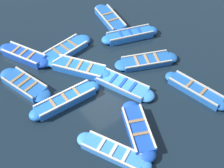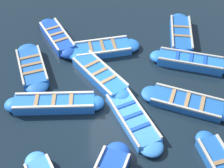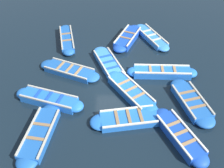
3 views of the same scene
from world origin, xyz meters
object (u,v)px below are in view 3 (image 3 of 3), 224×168
Objects in this scene: boat_near_quay at (151,37)px; boat_far_corner at (67,39)px; boat_bow_out at (162,72)px; buoy_orange_near at (204,119)px; boat_alongside at (191,102)px; boat_stern_in at (40,134)px; boat_outer_left at (69,71)px; boat_mid_row at (109,64)px; boat_outer_right at (129,119)px; boat_broadside at (180,136)px; boat_tucked at (128,38)px; boat_drifting at (131,92)px; boat_centre at (49,100)px.

boat_far_corner is at bearing 94.77° from boat_near_quay.
boat_bow_out is 12.27× the size of buoy_orange_near.
boat_alongside is 7.16m from boat_stern_in.
boat_outer_left is 11.82× the size of buoy_orange_near.
boat_stern_in is 9.61m from boat_near_quay.
boat_near_quay is 11.21× the size of buoy_orange_near.
boat_outer_right is at bearing -165.94° from boat_mid_row.
boat_mid_row is 5.90m from boat_broadside.
boat_stern_in reaches higher than boat_outer_right.
boat_drifting is at bearing -179.47° from boat_tucked.
boat_bow_out is 6.10m from boat_centre.
boat_broadside is (-2.06, 0.91, 0.04)m from boat_alongside.
boat_alongside is at bearing -128.29° from boat_far_corner.
boat_broadside is at bearing -89.73° from boat_stern_in.
boat_outer_left is (0.11, 5.06, -0.06)m from boat_bow_out.
boat_centre is (-0.04, 6.85, 0.03)m from boat_alongside.
boat_drifting is at bearing -4.85° from boat_outer_right.
boat_bow_out is 1.05× the size of boat_centre.
boat_stern_in is at bearing 126.70° from boat_bow_out.
boat_outer_left reaches higher than boat_mid_row.
boat_alongside is 2.25m from boat_broadside.
boat_near_quay is (5.83, 1.40, -0.01)m from boat_alongside.
boat_stern_in reaches higher than boat_alongside.
boat_stern_in is 1.10× the size of boat_broadside.
boat_far_corner is (5.38, 6.82, 0.02)m from boat_alongside.
boat_alongside is 3.26m from boat_outer_right.
boat_broadside is at bearing -147.61° from boat_mid_row.
boat_outer_right reaches higher than boat_outer_left.
boat_outer_left is (2.31, -0.64, -0.05)m from boat_centre.
boat_centre is 1.04× the size of boat_drifting.
boat_outer_left reaches higher than buoy_orange_near.
boat_bow_out is at bearing -91.23° from boat_outer_left.
boat_stern_in reaches higher than boat_mid_row.
boat_outer_left is (-0.66, 2.14, 0.00)m from boat_mid_row.
buoy_orange_near is (-1.66, -3.25, -0.03)m from boat_drifting.
buoy_orange_near is (1.02, -1.26, -0.05)m from boat_broadside.
boat_far_corner is (5.42, -0.03, -0.02)m from boat_centre.
boat_tucked is 2.89m from boat_mid_row.
boat_tucked is 0.95× the size of boat_stern_in.
boat_mid_row is 5.94m from buoy_orange_near.
boat_mid_row is (-2.90, 2.67, -0.01)m from boat_near_quay.
boat_far_corner reaches higher than boat_near_quay.
boat_tucked reaches higher than boat_broadside.
boat_stern_in is 1.00× the size of boat_mid_row.
boat_bow_out is 4.22m from boat_broadside.
boat_outer_right is 1.00× the size of boat_far_corner.
boat_centre reaches higher than buoy_orange_near.
boat_drifting is 1.00× the size of boat_near_quay.
boat_far_corner is at bearing 48.14° from buoy_orange_near.
boat_drifting reaches higher than boat_alongside.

